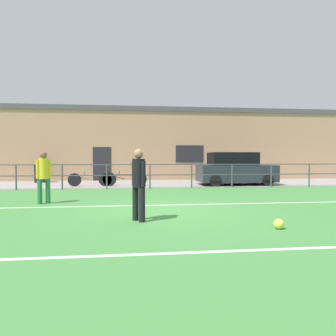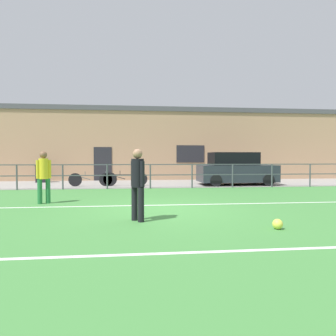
# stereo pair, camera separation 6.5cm
# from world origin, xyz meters

# --- Properties ---
(ground) EXTENTS (60.00, 44.00, 0.04)m
(ground) POSITION_xyz_m (0.00, 0.00, -0.02)
(ground) COLOR #42843D
(field_line_touchline) EXTENTS (36.00, 0.11, 0.00)m
(field_line_touchline) POSITION_xyz_m (0.00, 0.94, 0.00)
(field_line_touchline) COLOR white
(field_line_touchline) RESTS_ON ground
(field_line_hash) EXTENTS (36.00, 0.11, 0.00)m
(field_line_hash) POSITION_xyz_m (0.00, -3.78, 0.00)
(field_line_hash) COLOR white
(field_line_hash) RESTS_ON ground
(pavement_strip) EXTENTS (48.00, 5.00, 0.02)m
(pavement_strip) POSITION_xyz_m (0.00, 8.50, 0.01)
(pavement_strip) COLOR gray
(pavement_strip) RESTS_ON ground
(perimeter_fence) EXTENTS (36.07, 0.07, 1.15)m
(perimeter_fence) POSITION_xyz_m (0.00, 6.00, 0.75)
(perimeter_fence) COLOR #474C51
(perimeter_fence) RESTS_ON ground
(clubhouse_facade) EXTENTS (28.00, 2.56, 4.68)m
(clubhouse_facade) POSITION_xyz_m (-0.00, 12.20, 2.35)
(clubhouse_facade) COLOR tan
(clubhouse_facade) RESTS_ON ground
(player_goalkeeper) EXTENTS (0.31, 0.39, 1.67)m
(player_goalkeeper) POSITION_xyz_m (-0.69, -1.34, 0.95)
(player_goalkeeper) COLOR black
(player_goalkeeper) RESTS_ON ground
(player_striker) EXTENTS (0.42, 0.29, 1.66)m
(player_striker) POSITION_xyz_m (-3.62, 1.69, 0.94)
(player_striker) COLOR #237038
(player_striker) RESTS_ON ground
(soccer_ball_match) EXTENTS (0.21, 0.21, 0.21)m
(soccer_ball_match) POSITION_xyz_m (2.15, -2.46, 0.11)
(soccer_ball_match) COLOR #E5E04C
(soccer_ball_match) RESTS_ON ground
(parked_car_red) EXTENTS (4.00, 1.90, 1.71)m
(parked_car_red) POSITION_xyz_m (4.59, 7.26, 0.82)
(parked_car_red) COLOR #282D38
(parked_car_red) RESTS_ON pavement_strip
(bicycle_parked_0) EXTENTS (2.22, 0.04, 0.78)m
(bicycle_parked_0) POSITION_xyz_m (-1.20, 7.20, 0.38)
(bicycle_parked_0) COLOR black
(bicycle_parked_0) RESTS_ON pavement_strip
(bicycle_parked_2) EXTENTS (2.16, 0.04, 0.75)m
(bicycle_parked_2) POSITION_xyz_m (-2.92, 7.20, 0.36)
(bicycle_parked_2) COLOR black
(bicycle_parked_2) RESTS_ON pavement_strip
(trash_bin_0) EXTENTS (0.62, 0.52, 1.02)m
(trash_bin_0) POSITION_xyz_m (-6.05, 9.97, 0.53)
(trash_bin_0) COLOR black
(trash_bin_0) RESTS_ON pavement_strip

